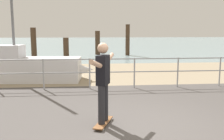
% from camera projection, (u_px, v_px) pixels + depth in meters
% --- Properties ---
extents(beach_strip, '(24.00, 6.00, 0.04)m').
position_uv_depth(beach_strip, '(110.00, 72.00, 12.14)').
color(beach_strip, tan).
rests_on(beach_strip, ground).
extents(sea_surface, '(72.00, 50.00, 0.04)m').
position_uv_depth(sea_surface, '(95.00, 43.00, 39.69)').
color(sea_surface, '#849EA3').
rests_on(sea_surface, ground).
extents(railing_fence, '(13.67, 0.05, 1.05)m').
position_uv_depth(railing_fence, '(67.00, 69.00, 8.54)').
color(railing_fence, '#9EA0A5').
rests_on(railing_fence, ground).
extents(sailboat, '(5.01, 1.69, 5.19)m').
position_uv_depth(sailboat, '(27.00, 68.00, 10.04)').
color(sailboat, silver).
rests_on(sailboat, ground).
extents(skateboard, '(0.46, 0.82, 0.08)m').
position_uv_depth(skateboard, '(103.00, 123.00, 5.41)').
color(skateboard, brown).
rests_on(skateboard, ground).
extents(skateboarder, '(0.58, 1.39, 1.65)m').
position_uv_depth(skateboarder, '(103.00, 78.00, 5.26)').
color(skateboarder, '#26262B').
rests_on(skateboarder, skateboard).
extents(groyne_post_0, '(0.38, 0.38, 2.13)m').
position_uv_depth(groyne_post_0, '(34.00, 43.00, 18.15)').
color(groyne_post_0, '#422D1E').
rests_on(groyne_post_0, ground).
extents(groyne_post_1, '(0.38, 0.38, 1.43)m').
position_uv_depth(groyne_post_1, '(66.00, 48.00, 17.98)').
color(groyne_post_1, '#422D1E').
rests_on(groyne_post_1, ground).
extents(groyne_post_2, '(0.38, 0.38, 1.88)m').
position_uv_depth(groyne_post_2, '(98.00, 43.00, 20.43)').
color(groyne_post_2, '#422D1E').
rests_on(groyne_post_2, ground).
extents(groyne_post_3, '(0.32, 0.32, 2.38)m').
position_uv_depth(groyne_post_3, '(128.00, 40.00, 19.83)').
color(groyne_post_3, '#422D1E').
rests_on(groyne_post_3, ground).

